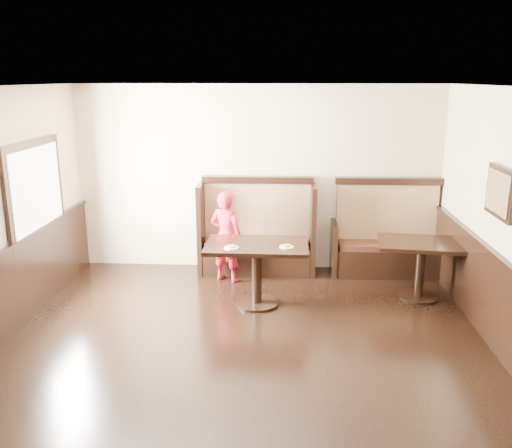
# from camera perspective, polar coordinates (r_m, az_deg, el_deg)

# --- Properties ---
(ground) EXTENTS (7.00, 7.00, 0.00)m
(ground) POSITION_cam_1_polar(r_m,az_deg,el_deg) (5.44, -1.72, -16.88)
(ground) COLOR black
(ground) RESTS_ON ground
(room_shell) EXTENTS (7.00, 7.00, 7.00)m
(room_shell) POSITION_cam_1_polar(r_m,az_deg,el_deg) (5.40, -4.72, -9.12)
(room_shell) COLOR beige
(room_shell) RESTS_ON ground
(booth_main) EXTENTS (1.75, 0.72, 1.45)m
(booth_main) POSITION_cam_1_polar(r_m,az_deg,el_deg) (8.25, 0.11, -1.45)
(booth_main) COLOR black
(booth_main) RESTS_ON ground
(booth_neighbor) EXTENTS (1.65, 0.72, 1.45)m
(booth_neighbor) POSITION_cam_1_polar(r_m,az_deg,el_deg) (8.39, 13.53, -1.92)
(booth_neighbor) COLOR black
(booth_neighbor) RESTS_ON ground
(table_main) EXTENTS (1.32, 0.83, 0.83)m
(table_main) POSITION_cam_1_polar(r_m,az_deg,el_deg) (6.98, 0.08, -3.62)
(table_main) COLOR black
(table_main) RESTS_ON ground
(table_neighbor) EXTENTS (1.21, 0.86, 0.79)m
(table_neighbor) POSITION_cam_1_polar(r_m,az_deg,el_deg) (7.53, 16.99, -3.26)
(table_neighbor) COLOR black
(table_neighbor) RESTS_ON ground
(child) EXTENTS (0.57, 0.48, 1.34)m
(child) POSITION_cam_1_polar(r_m,az_deg,el_deg) (7.80, -3.15, -1.34)
(child) COLOR red
(child) RESTS_ON ground
(pizza_plate_left) EXTENTS (0.19, 0.19, 0.03)m
(pizza_plate_left) POSITION_cam_1_polar(r_m,az_deg,el_deg) (6.75, -2.61, -2.45)
(pizza_plate_left) COLOR white
(pizza_plate_left) RESTS_ON table_main
(pizza_plate_right) EXTENTS (0.18, 0.18, 0.03)m
(pizza_plate_right) POSITION_cam_1_polar(r_m,az_deg,el_deg) (6.79, 3.23, -2.36)
(pizza_plate_right) COLOR white
(pizza_plate_right) RESTS_ON table_main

